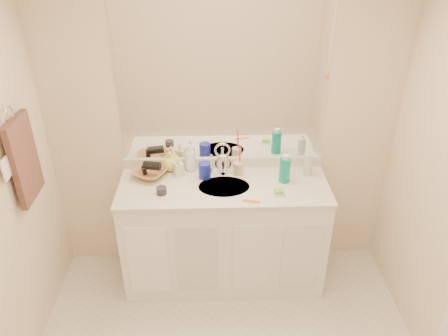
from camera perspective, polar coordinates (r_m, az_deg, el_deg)
name	(u,v)px	position (r m, az deg, el deg)	size (l,w,h in m)	color
wall_back	(223,128)	(3.24, -0.18, 5.19)	(2.60, 0.02, 2.40)	beige
vanity_cabinet	(224,234)	(3.42, -0.03, -8.67)	(1.50, 0.55, 0.85)	white
countertop	(224,187)	(3.16, -0.03, -2.45)	(1.52, 0.57, 0.03)	silver
backsplash	(223,162)	(3.35, -0.16, 0.75)	(1.52, 0.03, 0.08)	silver
sink_basin	(224,188)	(3.14, -0.02, -2.60)	(0.37, 0.37, 0.02)	beige
faucet	(223,167)	(3.26, -0.11, 0.11)	(0.02, 0.02, 0.11)	silver
mirror	(223,82)	(3.10, -0.19, 11.20)	(1.48, 0.01, 1.20)	white
blue_mug	(205,170)	(3.21, -2.54, -0.32)	(0.09, 0.09, 0.12)	#17219E
tan_cup	(238,168)	(3.25, 1.87, -0.06)	(0.07, 0.07, 0.10)	beige
toothbrush	(240,157)	(3.21, 2.08, 1.50)	(0.01, 0.01, 0.21)	#DB395F
mouthwash_bottle	(285,170)	(3.18, 7.94, -0.25)	(0.08, 0.08, 0.19)	#0C9380
clear_pump_bottle	(308,164)	(3.29, 10.91, 0.48)	(0.06, 0.06, 0.17)	silver
soap_dish	(279,194)	(3.07, 7.13, -3.33)	(0.09, 0.07, 0.01)	silver
green_soap	(279,191)	(3.06, 7.16, -3.03)	(0.06, 0.05, 0.02)	#76D433
orange_comb	(251,201)	(2.98, 3.59, -4.36)	(0.12, 0.03, 0.01)	#FC5D1A
dark_jar	(162,190)	(3.07, -8.16, -2.92)	(0.07, 0.07, 0.05)	#27262C
soap_bottle_white	(190,157)	(3.29, -4.44, 1.39)	(0.08, 0.08, 0.21)	white
soap_bottle_cream	(179,166)	(3.25, -5.96, 0.24)	(0.07, 0.07, 0.15)	beige
soap_bottle_yellow	(170,161)	(3.32, -7.02, 0.90)	(0.12, 0.12, 0.15)	#E8EB5B
wicker_basket	(150,173)	(3.28, -9.65, -0.60)	(0.25, 0.25, 0.06)	#A06D40
hair_dryer	(152,166)	(3.25, -9.39, 0.31)	(0.06, 0.06, 0.13)	black
towel_ring	(9,115)	(2.87, -26.26, 6.23)	(0.11, 0.11, 0.01)	silver
hand_towel	(24,160)	(2.98, -24.63, 1.01)	(0.04, 0.32, 0.55)	#3E2621
switch_plate	(6,169)	(2.81, -26.61, -0.10)	(0.01, 0.09, 0.13)	white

